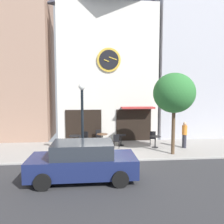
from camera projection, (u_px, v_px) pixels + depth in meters
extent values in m
cube|color=gray|center=(101.00, 150.00, 13.54)|extent=(26.16, 4.84, 0.05)
cube|color=#2D2D30|center=(108.00, 190.00, 8.01)|extent=(26.16, 6.32, 0.05)
cube|color=#A8A5A0|center=(104.00, 161.00, 11.15)|extent=(26.16, 0.12, 0.08)
cube|color=silver|center=(108.00, 73.00, 16.68)|extent=(7.32, 2.28, 9.98)
cylinder|color=gold|center=(109.00, 60.00, 15.41)|extent=(1.68, 0.10, 1.68)
cylinder|color=black|center=(109.00, 60.00, 15.35)|extent=(1.38, 0.04, 1.38)
cube|color=gold|center=(106.00, 61.00, 15.30)|extent=(0.38, 0.03, 0.19)
cube|color=gold|center=(113.00, 58.00, 15.33)|extent=(0.58, 0.03, 0.24)
cube|color=black|center=(84.00, 126.00, 15.68)|extent=(2.56, 0.10, 2.30)
cube|color=black|center=(134.00, 125.00, 16.03)|extent=(2.56, 0.10, 2.30)
cube|color=#B23333|center=(138.00, 108.00, 15.62)|extent=(2.34, 0.90, 0.12)
cube|color=#9E7A66|center=(4.00, 39.00, 16.36)|extent=(6.86, 3.62, 15.11)
cube|color=#B2B2BC|center=(194.00, 41.00, 18.26)|extent=(6.90, 4.60, 15.60)
cylinder|color=black|center=(83.00, 155.00, 11.80)|extent=(0.32, 0.32, 0.36)
cylinder|color=black|center=(82.00, 124.00, 11.65)|extent=(0.14, 0.14, 3.67)
sphere|color=white|center=(82.00, 87.00, 11.47)|extent=(0.36, 0.36, 0.36)
cylinder|color=brown|center=(173.00, 131.00, 12.47)|extent=(0.20, 0.20, 2.68)
ellipsoid|color=#2D7033|center=(174.00, 93.00, 12.27)|extent=(2.38, 2.14, 2.26)
cylinder|color=black|center=(75.00, 141.00, 14.13)|extent=(0.07, 0.07, 0.73)
cylinder|color=black|center=(75.00, 147.00, 14.17)|extent=(0.40, 0.40, 0.03)
cylinder|color=black|center=(75.00, 136.00, 14.10)|extent=(0.79, 0.79, 0.03)
cylinder|color=black|center=(102.00, 140.00, 14.64)|extent=(0.07, 0.07, 0.75)
cylinder|color=black|center=(102.00, 145.00, 14.67)|extent=(0.40, 0.40, 0.03)
cylinder|color=brown|center=(102.00, 134.00, 14.60)|extent=(0.74, 0.74, 0.03)
cylinder|color=black|center=(121.00, 140.00, 14.58)|extent=(0.07, 0.07, 0.71)
cylinder|color=black|center=(121.00, 145.00, 14.61)|extent=(0.40, 0.40, 0.03)
cylinder|color=black|center=(121.00, 135.00, 14.55)|extent=(0.67, 0.67, 0.03)
cylinder|color=black|center=(155.00, 142.00, 14.00)|extent=(0.07, 0.07, 0.73)
cylinder|color=black|center=(155.00, 147.00, 14.04)|extent=(0.40, 0.40, 0.03)
cylinder|color=black|center=(155.00, 136.00, 13.97)|extent=(0.71, 0.71, 0.03)
cube|color=black|center=(99.00, 136.00, 15.32)|extent=(0.48, 0.48, 0.04)
cube|color=black|center=(98.00, 133.00, 15.46)|extent=(0.38, 0.13, 0.45)
cylinder|color=black|center=(97.00, 140.00, 15.12)|extent=(0.03, 0.03, 0.45)
cylinder|color=black|center=(102.00, 140.00, 15.23)|extent=(0.03, 0.03, 0.45)
cylinder|color=black|center=(96.00, 139.00, 15.44)|extent=(0.03, 0.03, 0.45)
cylinder|color=black|center=(101.00, 139.00, 15.55)|extent=(0.03, 0.03, 0.45)
cube|color=black|center=(84.00, 138.00, 14.67)|extent=(0.56, 0.56, 0.04)
cube|color=black|center=(86.00, 135.00, 14.80)|extent=(0.33, 0.26, 0.45)
cylinder|color=black|center=(81.00, 142.00, 14.63)|extent=(0.03, 0.03, 0.45)
cylinder|color=black|center=(85.00, 143.00, 14.46)|extent=(0.03, 0.03, 0.45)
cylinder|color=black|center=(84.00, 141.00, 14.92)|extent=(0.03, 0.03, 0.45)
cylinder|color=black|center=(88.00, 142.00, 14.75)|extent=(0.03, 0.03, 0.45)
cube|color=black|center=(79.00, 142.00, 13.53)|extent=(0.56, 0.56, 0.04)
cube|color=black|center=(81.00, 139.00, 13.38)|extent=(0.32, 0.27, 0.45)
cylinder|color=black|center=(80.00, 145.00, 13.79)|extent=(0.03, 0.03, 0.45)
cylinder|color=black|center=(76.00, 146.00, 13.55)|extent=(0.03, 0.03, 0.45)
cylinder|color=black|center=(83.00, 146.00, 13.55)|extent=(0.03, 0.03, 0.45)
cylinder|color=black|center=(79.00, 147.00, 13.31)|extent=(0.03, 0.03, 0.45)
cube|color=black|center=(153.00, 138.00, 14.69)|extent=(0.48, 0.48, 0.04)
cube|color=black|center=(153.00, 135.00, 14.85)|extent=(0.38, 0.13, 0.45)
cylinder|color=black|center=(150.00, 142.00, 14.57)|extent=(0.03, 0.03, 0.45)
cylinder|color=black|center=(156.00, 142.00, 14.52)|extent=(0.03, 0.03, 0.45)
cylinder|color=black|center=(150.00, 141.00, 14.91)|extent=(0.03, 0.03, 0.45)
cylinder|color=black|center=(155.00, 141.00, 14.86)|extent=(0.03, 0.03, 0.45)
cube|color=black|center=(117.00, 141.00, 13.92)|extent=(0.48, 0.48, 0.04)
cube|color=black|center=(116.00, 138.00, 13.73)|extent=(0.38, 0.13, 0.45)
cylinder|color=black|center=(120.00, 144.00, 14.09)|extent=(0.03, 0.03, 0.45)
cylinder|color=black|center=(114.00, 144.00, 14.14)|extent=(0.03, 0.03, 0.45)
cylinder|color=black|center=(119.00, 145.00, 13.75)|extent=(0.03, 0.03, 0.45)
cylinder|color=black|center=(114.00, 145.00, 13.80)|extent=(0.03, 0.03, 0.45)
cylinder|color=#2D2D38|center=(184.00, 141.00, 13.97)|extent=(0.33, 0.33, 0.85)
cylinder|color=orange|center=(185.00, 130.00, 13.90)|extent=(0.40, 0.40, 0.60)
sphere|color=tan|center=(185.00, 124.00, 13.86)|extent=(0.22, 0.22, 0.22)
cube|color=navy|center=(83.00, 165.00, 8.87)|extent=(4.30, 1.80, 0.75)
cube|color=#262B33|center=(83.00, 149.00, 8.81)|extent=(2.41, 1.59, 0.60)
cylinder|color=black|center=(120.00, 179.00, 8.14)|extent=(0.64, 0.22, 0.64)
cylinder|color=black|center=(115.00, 163.00, 9.92)|extent=(0.64, 0.22, 0.64)
cylinder|color=black|center=(43.00, 182.00, 7.87)|extent=(0.64, 0.22, 0.64)
cylinder|color=black|center=(52.00, 165.00, 9.66)|extent=(0.64, 0.22, 0.64)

